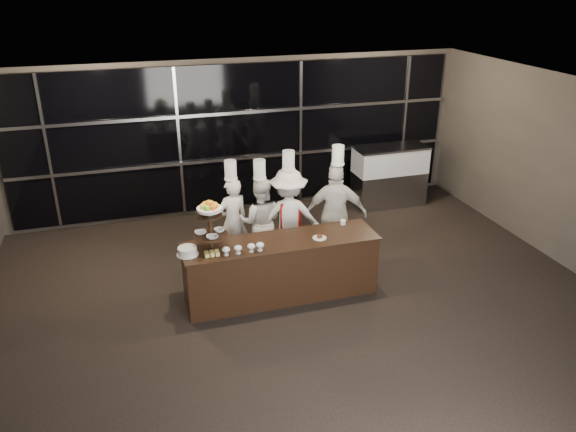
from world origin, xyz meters
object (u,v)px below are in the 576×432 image
object	(u,v)px
display_case	(389,173)
chef_d	(336,214)
layer_cake	(187,251)
chef_c	(288,217)
display_stand	(210,222)
chef_b	(261,221)
buffet_counter	(281,268)
chef_a	(233,220)

from	to	relation	value
display_case	chef_d	distance (m)	2.84
layer_cake	chef_c	size ratio (longest dim) A/B	0.15
display_stand	display_case	distance (m)	5.04
display_case	chef_b	xyz separation A→B (m)	(-3.15, -1.70, 0.07)
buffet_counter	chef_b	xyz separation A→B (m)	(-0.02, 1.10, 0.29)
chef_c	display_stand	bearing A→B (deg)	-145.73
chef_a	chef_b	bearing A→B (deg)	-17.19
chef_a	chef_d	xyz separation A→B (m)	(1.60, -0.46, 0.10)
display_case	chef_a	size ratio (longest dim) A/B	0.83
display_stand	chef_a	distance (m)	1.47
layer_cake	chef_d	world-z (taller)	chef_d
buffet_counter	layer_cake	distance (m)	1.43
buffet_counter	layer_cake	xyz separation A→B (m)	(-1.34, -0.05, 0.51)
layer_cake	chef_a	bearing A→B (deg)	55.24
display_stand	chef_c	bearing A→B (deg)	34.27
chef_b	chef_a	bearing A→B (deg)	162.81
chef_b	chef_c	world-z (taller)	chef_c
display_stand	chef_b	bearing A→B (deg)	48.26
layer_cake	chef_a	xyz separation A→B (m)	(0.89, 1.28, -0.20)
display_stand	chef_b	size ratio (longest dim) A/B	0.42
chef_b	chef_d	bearing A→B (deg)	-15.83
chef_c	buffet_counter	bearing A→B (deg)	-113.17
display_stand	chef_d	distance (m)	2.33
buffet_counter	chef_c	bearing A→B (deg)	66.83
display_case	chef_d	size ratio (longest dim) A/B	0.73
display_stand	chef_d	bearing A→B (deg)	19.68
chef_d	buffet_counter	bearing A→B (deg)	-146.25
layer_cake	chef_d	size ratio (longest dim) A/B	0.15
display_case	chef_c	distance (m)	3.29
display_stand	buffet_counter	bearing A→B (deg)	0.01
buffet_counter	chef_d	distance (m)	1.44
display_stand	chef_b	world-z (taller)	chef_b
chef_d	chef_a	bearing A→B (deg)	163.80
display_case	buffet_counter	bearing A→B (deg)	-138.27
buffet_counter	chef_c	size ratio (longest dim) A/B	1.47
display_case	chef_d	world-z (taller)	chef_d
display_stand	chef_a	xyz separation A→B (m)	(0.55, 1.24, -0.56)
display_case	layer_cake	bearing A→B (deg)	-147.53
buffet_counter	layer_cake	world-z (taller)	layer_cake
layer_cake	chef_d	bearing A→B (deg)	18.21
layer_cake	chef_b	xyz separation A→B (m)	(1.32, 1.15, -0.21)
layer_cake	display_case	distance (m)	5.31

